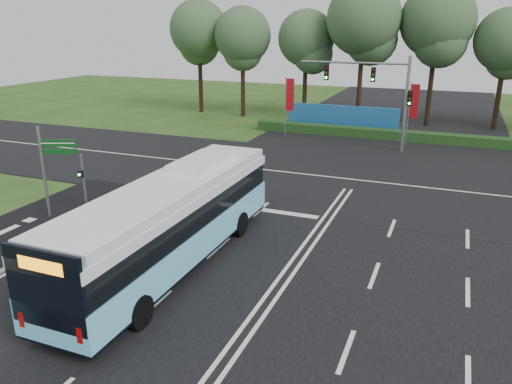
# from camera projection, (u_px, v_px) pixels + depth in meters

# --- Properties ---
(ground) EXTENTS (120.00, 120.00, 0.00)m
(ground) POSITION_uv_depth(u_px,v_px,m) (292.00, 262.00, 20.13)
(ground) COLOR #234617
(ground) RESTS_ON ground
(road_main) EXTENTS (20.00, 120.00, 0.04)m
(road_main) POSITION_uv_depth(u_px,v_px,m) (292.00, 261.00, 20.12)
(road_main) COLOR black
(road_main) RESTS_ON ground
(road_cross) EXTENTS (120.00, 14.00, 0.05)m
(road_cross) POSITION_uv_depth(u_px,v_px,m) (352.00, 180.00, 30.68)
(road_cross) COLOR black
(road_cross) RESTS_ON ground
(bike_path) EXTENTS (5.00, 18.00, 0.06)m
(bike_path) POSITION_uv_depth(u_px,v_px,m) (0.00, 242.00, 21.89)
(bike_path) COLOR black
(bike_path) RESTS_ON ground
(kerb_strip) EXTENTS (0.25, 18.00, 0.12)m
(kerb_strip) POSITION_uv_depth(u_px,v_px,m) (42.00, 250.00, 21.04)
(kerb_strip) COLOR gray
(kerb_strip) RESTS_ON ground
(city_bus) EXTENTS (2.88, 13.02, 3.73)m
(city_bus) POSITION_uv_depth(u_px,v_px,m) (171.00, 222.00, 19.23)
(city_bus) COLOR #67D4EF
(city_bus) RESTS_ON ground
(pedestrian_signal) EXTENTS (0.28, 0.40, 3.01)m
(pedestrian_signal) POSITION_uv_depth(u_px,v_px,m) (83.00, 181.00, 24.92)
(pedestrian_signal) COLOR gray
(pedestrian_signal) RESTS_ON ground
(street_sign) EXTENTS (1.65, 0.77, 4.57)m
(street_sign) POSITION_uv_depth(u_px,v_px,m) (50.00, 162.00, 23.86)
(street_sign) COLOR gray
(street_sign) RESTS_ON ground
(banner_flag_left) EXTENTS (0.73, 0.12, 4.97)m
(banner_flag_left) POSITION_uv_depth(u_px,v_px,m) (289.00, 98.00, 41.62)
(banner_flag_left) COLOR gray
(banner_flag_left) RESTS_ON ground
(banner_flag_mid) EXTENTS (0.72, 0.14, 4.88)m
(banner_flag_mid) POSITION_uv_depth(u_px,v_px,m) (413.00, 105.00, 38.49)
(banner_flag_mid) COLOR gray
(banner_flag_mid) RESTS_ON ground
(traffic_light_gantry) EXTENTS (8.41, 0.28, 7.00)m
(traffic_light_gantry) POSITION_uv_depth(u_px,v_px,m) (382.00, 88.00, 36.60)
(traffic_light_gantry) COLOR gray
(traffic_light_gantry) RESTS_ON ground
(hedge) EXTENTS (22.00, 1.20, 0.80)m
(hedge) POSITION_uv_depth(u_px,v_px,m) (383.00, 134.00, 41.55)
(hedge) COLOR #153914
(hedge) RESTS_ON ground
(blue_hoarding) EXTENTS (10.00, 0.30, 2.20)m
(blue_hoarding) POSITION_uv_depth(u_px,v_px,m) (342.00, 118.00, 44.94)
(blue_hoarding) COLOR #1B5A96
(blue_hoarding) RESTS_ON ground
(eucalyptus_row) EXTENTS (47.49, 8.21, 12.95)m
(eucalyptus_row) POSITION_uv_depth(u_px,v_px,m) (390.00, 31.00, 45.12)
(eucalyptus_row) COLOR black
(eucalyptus_row) RESTS_ON ground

